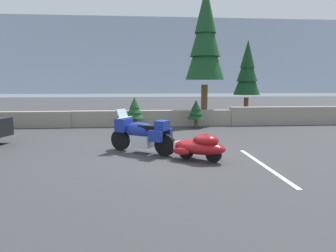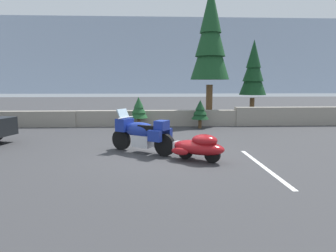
% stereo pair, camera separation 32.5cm
% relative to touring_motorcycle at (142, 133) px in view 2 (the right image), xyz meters
% --- Properties ---
extents(ground_plane, '(80.00, 80.00, 0.00)m').
position_rel_touring_motorcycle_xyz_m(ground_plane, '(0.54, -0.25, -0.62)').
color(ground_plane, '#38383A').
extents(stone_guard_wall, '(24.00, 0.56, 0.93)m').
position_rel_touring_motorcycle_xyz_m(stone_guard_wall, '(1.14, 5.90, -0.20)').
color(stone_guard_wall, gray).
rests_on(stone_guard_wall, ground).
extents(distant_ridgeline, '(240.00, 80.00, 16.00)m').
position_rel_touring_motorcycle_xyz_m(distant_ridgeline, '(0.54, 95.91, 7.38)').
color(distant_ridgeline, '#99A8BF').
rests_on(distant_ridgeline, ground).
extents(touring_motorcycle, '(2.00, 1.50, 1.33)m').
position_rel_touring_motorcycle_xyz_m(touring_motorcycle, '(0.00, 0.00, 0.00)').
color(touring_motorcycle, black).
rests_on(touring_motorcycle, ground).
extents(car_shaped_trailer, '(2.03, 1.53, 0.76)m').
position_rel_touring_motorcycle_xyz_m(car_shaped_trailer, '(1.62, -1.08, -0.21)').
color(car_shaped_trailer, black).
rests_on(car_shaped_trailer, ground).
extents(pine_tree_tall, '(2.04, 2.04, 7.18)m').
position_rel_touring_motorcycle_xyz_m(pine_tree_tall, '(3.34, 6.78, 3.87)').
color(pine_tree_tall, brown).
rests_on(pine_tree_tall, ground).
extents(pine_tree_secondary, '(1.50, 1.50, 4.58)m').
position_rel_touring_motorcycle_xyz_m(pine_tree_secondary, '(6.01, 7.81, 2.24)').
color(pine_tree_secondary, brown).
rests_on(pine_tree_secondary, ground).
extents(pine_sapling_near, '(0.84, 0.84, 1.35)m').
position_rel_touring_motorcycle_xyz_m(pine_sapling_near, '(2.59, 5.05, 0.22)').
color(pine_sapling_near, brown).
rests_on(pine_sapling_near, ground).
extents(pine_sapling_farther, '(0.87, 0.87, 1.50)m').
position_rel_touring_motorcycle_xyz_m(pine_sapling_farther, '(-0.35, 5.27, 0.32)').
color(pine_sapling_farther, brown).
rests_on(pine_sapling_farther, ground).
extents(parking_stripe_marker, '(0.12, 3.60, 0.01)m').
position_rel_touring_motorcycle_xyz_m(parking_stripe_marker, '(3.19, -1.75, -0.62)').
color(parking_stripe_marker, silver).
rests_on(parking_stripe_marker, ground).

